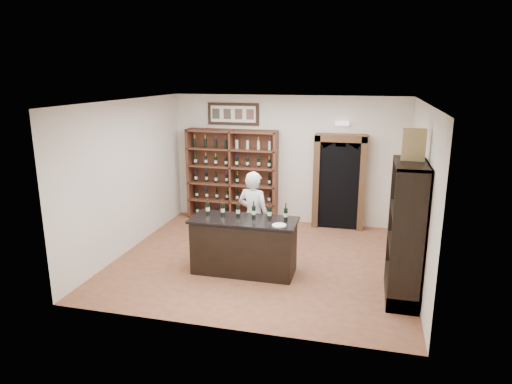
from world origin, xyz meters
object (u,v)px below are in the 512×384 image
at_px(tasting_counter, 244,246).
at_px(counter_bottle_0, 208,208).
at_px(wine_shelf, 232,175).
at_px(side_cabinet, 406,253).
at_px(shopkeeper, 253,216).
at_px(wine_crate, 414,145).

relative_size(tasting_counter, counter_bottle_0, 6.27).
relative_size(wine_shelf, counter_bottle_0, 7.33).
distance_m(side_cabinet, shopkeeper, 2.85).
height_order(tasting_counter, side_cabinet, side_cabinet).
xyz_separation_m(wine_shelf, shopkeeper, (1.12, -2.33, -0.23)).
bearing_deg(side_cabinet, counter_bottle_0, 172.66).
bearing_deg(side_cabinet, wine_shelf, 139.79).
xyz_separation_m(side_cabinet, wine_crate, (-0.01, 0.12, 1.69)).
height_order(shopkeeper, wine_crate, wine_crate).
distance_m(side_cabinet, wine_crate, 1.69).
height_order(counter_bottle_0, side_cabinet, side_cabinet).
bearing_deg(shopkeeper, wine_crate, 177.82).
distance_m(tasting_counter, side_cabinet, 2.75).
bearing_deg(wine_shelf, tasting_counter, -69.44).
xyz_separation_m(wine_shelf, counter_bottle_0, (0.38, -2.79, 0.01)).
bearing_deg(wine_crate, shopkeeper, 165.76).
relative_size(counter_bottle_0, side_cabinet, 0.14).
distance_m(wine_shelf, tasting_counter, 3.19).
bearing_deg(shopkeeper, side_cabinet, 175.49).
height_order(side_cabinet, wine_crate, wine_crate).
bearing_deg(shopkeeper, counter_bottle_0, 45.49).
distance_m(shopkeeper, wine_crate, 3.21).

